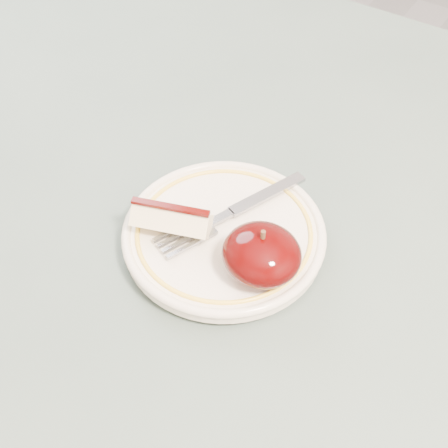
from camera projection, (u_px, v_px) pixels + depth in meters
The scene contains 5 objects.
table at pixel (156, 239), 0.70m from camera, with size 0.90×0.90×0.75m.
plate at pixel (224, 234), 0.57m from camera, with size 0.19×0.19×0.02m.
apple_half at pixel (262, 254), 0.53m from camera, with size 0.07×0.07×0.05m.
apple_wedge at pixel (171, 220), 0.56m from camera, with size 0.08×0.05×0.03m.
fork at pixel (230, 213), 0.58m from camera, with size 0.08×0.16×0.00m.
Camera 1 is at (0.31, -0.34, 1.20)m, focal length 50.00 mm.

